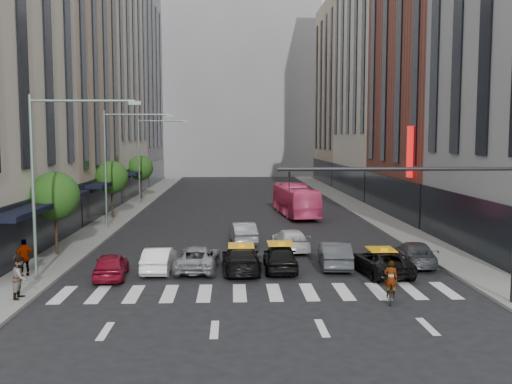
{
  "coord_description": "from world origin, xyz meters",
  "views": [
    {
      "loc": [
        -1.35,
        -24.03,
        7.05
      ],
      "look_at": [
        0.04,
        8.24,
        4.0
      ],
      "focal_mm": 40.0,
      "sensor_mm": 36.0,
      "label": 1
    }
  ],
  "objects": [
    {
      "name": "tree_far",
      "position": [
        -11.8,
        42.0,
        3.65
      ],
      "size": [
        2.88,
        2.88,
        4.95
      ],
      "color": "black",
      "rests_on": "sidewalk_left"
    },
    {
      "name": "streetlamp_mid",
      "position": [
        -10.04,
        20.0,
        5.9
      ],
      "size": [
        5.38,
        0.25,
        9.0
      ],
      "color": "gray",
      "rests_on": "sidewalk_left"
    },
    {
      "name": "rider",
      "position": [
        5.48,
        -0.29,
        1.64
      ],
      "size": [
        0.66,
        0.53,
        1.59
      ],
      "primitive_type": "imported",
      "rotation": [
        0.0,
        0.0,
        2.85
      ],
      "color": "gray",
      "rests_on": "motorcycle"
    },
    {
      "name": "car_row2_left",
      "position": [
        -0.58,
        13.87,
        0.72
      ],
      "size": [
        1.91,
        4.47,
        1.43
      ],
      "primitive_type": "imported",
      "rotation": [
        0.0,
        0.0,
        3.23
      ],
      "color": "#9F9FA4",
      "rests_on": "ground"
    },
    {
      "name": "car_grey_curb",
      "position": [
        8.8,
        6.77,
        0.66
      ],
      "size": [
        2.34,
        4.73,
        1.32
      ],
      "primitive_type": "imported",
      "rotation": [
        0.0,
        0.0,
        3.03
      ],
      "color": "#373A3D",
      "rests_on": "ground"
    },
    {
      "name": "tree_near",
      "position": [
        -11.8,
        10.0,
        3.65
      ],
      "size": [
        2.88,
        2.88,
        4.95
      ],
      "color": "black",
      "rests_on": "sidewalk_left"
    },
    {
      "name": "sidewalk_right",
      "position": [
        11.5,
        30.0,
        0.07
      ],
      "size": [
        3.0,
        96.0,
        0.15
      ],
      "primitive_type": "cube",
      "color": "slate",
      "rests_on": "ground"
    },
    {
      "name": "traffic_signal",
      "position": [
        7.69,
        -1.0,
        4.47
      ],
      "size": [
        10.1,
        0.2,
        6.0
      ],
      "color": "black",
      "rests_on": "ground"
    },
    {
      "name": "streetlamp_far",
      "position": [
        -10.04,
        36.0,
        5.9
      ],
      "size": [
        5.38,
        0.25,
        9.0
      ],
      "color": "gray",
      "rests_on": "sidewalk_left"
    },
    {
      "name": "pedestrian_near",
      "position": [
        -10.47,
        0.53,
        1.07
      ],
      "size": [
        0.75,
        0.94,
        1.83
      ],
      "primitive_type": "imported",
      "rotation": [
        0.0,
        0.0,
        1.5
      ],
      "color": "gray",
      "rests_on": "sidewalk_left"
    },
    {
      "name": "taxi_center",
      "position": [
        1.23,
        5.75,
        0.73
      ],
      "size": [
        1.78,
        4.3,
        1.46
      ],
      "primitive_type": "imported",
      "rotation": [
        0.0,
        0.0,
        3.13
      ],
      "color": "black",
      "rests_on": "ground"
    },
    {
      "name": "taxi_right",
      "position": [
        6.38,
        4.73,
        0.65
      ],
      "size": [
        2.72,
        4.92,
        1.3
      ],
      "primitive_type": "imported",
      "rotation": [
        0.0,
        0.0,
        3.27
      ],
      "color": "black",
      "rests_on": "ground"
    },
    {
      "name": "sidewalk_left",
      "position": [
        -11.5,
        30.0,
        0.07
      ],
      "size": [
        3.0,
        96.0,
        0.15
      ],
      "primitive_type": "cube",
      "color": "slate",
      "rests_on": "ground"
    },
    {
      "name": "building_far",
      "position": [
        0.0,
        85.0,
        18.0
      ],
      "size": [
        30.0,
        10.0,
        36.0
      ],
      "primitive_type": "cube",
      "color": "gray",
      "rests_on": "ground"
    },
    {
      "name": "bus",
      "position": [
        4.46,
        27.28,
        1.43
      ],
      "size": [
        3.39,
        10.45,
        2.86
      ],
      "primitive_type": "imported",
      "rotation": [
        0.0,
        0.0,
        3.24
      ],
      "color": "#F74881",
      "rests_on": "ground"
    },
    {
      "name": "taxi_left",
      "position": [
        -0.86,
        5.6,
        0.7
      ],
      "size": [
        2.13,
        4.89,
        1.4
      ],
      "primitive_type": "imported",
      "rotation": [
        0.0,
        0.0,
        3.18
      ],
      "color": "black",
      "rests_on": "ground"
    },
    {
      "name": "car_silver",
      "position": [
        -3.17,
        6.07,
        0.65
      ],
      "size": [
        2.41,
        4.8,
        1.3
      ],
      "primitive_type": "imported",
      "rotation": [
        0.0,
        0.0,
        3.09
      ],
      "color": "#96969B",
      "rests_on": "ground"
    },
    {
      "name": "ground",
      "position": [
        0.0,
        0.0,
        0.0
      ],
      "size": [
        160.0,
        160.0,
        0.0
      ],
      "primitive_type": "plane",
      "color": "black",
      "rests_on": "ground"
    },
    {
      "name": "building_right_b",
      "position": [
        17.0,
        27.0,
        13.0
      ],
      "size": [
        8.0,
        18.0,
        26.0
      ],
      "primitive_type": "cube",
      "color": "brown",
      "rests_on": "ground"
    },
    {
      "name": "building_left_b",
      "position": [
        -17.0,
        28.0,
        12.0
      ],
      "size": [
        8.0,
        16.0,
        24.0
      ],
      "primitive_type": "cube",
      "color": "tan",
      "rests_on": "ground"
    },
    {
      "name": "pedestrian_far",
      "position": [
        -11.74,
        4.59,
        1.09
      ],
      "size": [
        1.18,
        0.92,
        1.87
      ],
      "primitive_type": "imported",
      "rotation": [
        0.0,
        0.0,
        3.64
      ],
      "color": "gray",
      "rests_on": "sidewalk_left"
    },
    {
      "name": "car_white_front",
      "position": [
        -5.2,
        5.84,
        0.66
      ],
      "size": [
        1.51,
        4.04,
        1.32
      ],
      "primitive_type": "imported",
      "rotation": [
        0.0,
        0.0,
        3.11
      ],
      "color": "white",
      "rests_on": "ground"
    },
    {
      "name": "car_row2_right",
      "position": [
        2.33,
        11.22,
        0.68
      ],
      "size": [
        2.28,
        4.81,
        1.36
      ],
      "primitive_type": "imported",
      "rotation": [
        0.0,
        0.0,
        3.22
      ],
      "color": "silver",
      "rests_on": "ground"
    },
    {
      "name": "car_red",
      "position": [
        -7.44,
        4.51,
        0.66
      ],
      "size": [
        1.9,
        3.99,
        1.32
      ],
      "primitive_type": "imported",
      "rotation": [
        0.0,
        0.0,
        3.23
      ],
      "color": "maroon",
      "rests_on": "ground"
    },
    {
      "name": "tree_mid",
      "position": [
        -11.8,
        26.0,
        3.65
      ],
      "size": [
        2.88,
        2.88,
        4.95
      ],
      "color": "black",
      "rests_on": "sidewalk_left"
    },
    {
      "name": "streetlamp_near",
      "position": [
        -10.04,
        4.0,
        5.9
      ],
      "size": [
        5.38,
        0.25,
        9.0
      ],
      "color": "gray",
      "rests_on": "sidewalk_left"
    },
    {
      "name": "car_grey_mid",
      "position": [
        4.27,
        6.42,
        0.73
      ],
      "size": [
        1.87,
        4.52,
        1.46
      ],
      "primitive_type": "imported",
      "rotation": [
        0.0,
        0.0,
        3.07
      ],
      "color": "#383B3F",
      "rests_on": "ground"
    },
    {
      "name": "liberty_sign",
      "position": [
        12.6,
        20.0,
        6.0
      ],
      "size": [
        0.3,
        0.7,
        4.0
      ],
      "color": "red",
      "rests_on": "ground"
    },
    {
      "name": "building_right_d",
      "position": [
        17.0,
        65.0,
        14.0
      ],
      "size": [
        8.0,
        18.0,
        28.0
      ],
      "primitive_type": "cube",
      "color": "tan",
      "rests_on": "ground"
    },
    {
      "name": "building_left_c",
      "position": [
        -17.0,
        46.0,
        18.0
      ],
      "size": [
        8.0,
        20.0,
        36.0
      ],
      "primitive_type": "cube",
      "color": "beige",
      "rests_on": "ground"
    },
    {
      "name": "building_left_d",
      "position": [
        -17.0,
        65.0,
        15.0
      ],
      "size": [
        8.0,
        18.0,
        30.0
      ],
      "primitive_type": "cube",
      "color": "gray",
      "rests_on": "ground"
    },
    {
      "name": "motorcycle",
      "position": [
        5.48,
        -0.29,
        0.42
      ],
      "size": [
        0.99,
        1.69,
        0.84
      ],
      "primitive_type": "imported",
      "rotation": [
        0.0,
        0.0,
        2.85
      ],
      "color": "black",
      "rests_on": "ground"
    },
    {
      "name": "building_right_c",
      "position": [
        17.0,
        46.0,
        20.0
      ],
      "size": [
        8.0,
        20.0,
        40.0
      ],
      "primitive_type": "cube",
      "color": "beige",
      "rests_on": "ground"
    }
  ]
}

